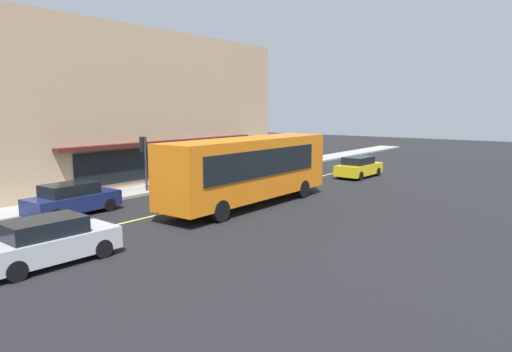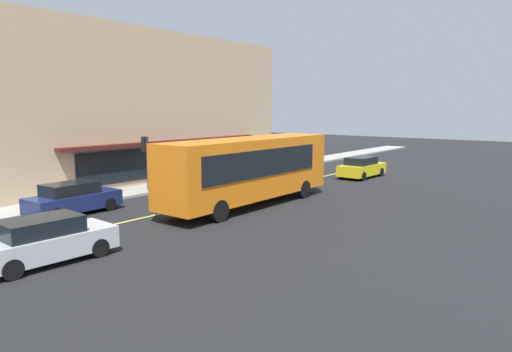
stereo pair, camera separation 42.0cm
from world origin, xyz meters
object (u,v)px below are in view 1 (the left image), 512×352
car_silver (48,242)px  car_yellow (359,167)px  traffic_light (144,151)px  bus (249,168)px  car_navy (72,199)px  pedestrian_at_corner (255,157)px  pedestrian_near_storefront (246,158)px

car_silver → car_yellow: (23.78, 0.11, 0.00)m
traffic_light → car_yellow: size_ratio=0.73×
car_silver → bus: bearing=1.9°
car_navy → traffic_light: bearing=17.1°
traffic_light → car_silver: bearing=-143.3°
car_navy → car_yellow: 20.21m
car_silver → pedestrian_at_corner: 22.84m
car_yellow → pedestrian_at_corner: 8.10m
bus → car_navy: 8.72m
car_silver → pedestrian_at_corner: size_ratio=2.50×
car_silver → traffic_light: bearing=36.7°
traffic_light → pedestrian_at_corner: 11.33m
bus → car_navy: bus is taller
bus → car_navy: (-6.70, 5.44, -1.24)m
bus → car_navy: size_ratio=2.55×
traffic_light → pedestrian_near_storefront: size_ratio=1.84×
car_navy → car_yellow: (19.39, -5.70, 0.00)m
bus → car_silver: (-11.10, -0.38, -1.24)m
pedestrian_at_corner → car_silver: bearing=-159.9°
car_yellow → bus: bearing=178.8°
car_navy → pedestrian_near_storefront: pedestrian_near_storefront is taller
car_silver → car_navy: bearing=52.9°
bus → traffic_light: bearing=97.0°
traffic_light → pedestrian_at_corner: traffic_light is taller
pedestrian_near_storefront → pedestrian_at_corner: (1.18, -0.01, 0.01)m
car_navy → car_yellow: size_ratio=1.00×
car_yellow → pedestrian_at_corner: pedestrian_at_corner is taller
pedestrian_near_storefront → car_yellow: bearing=-65.6°
car_yellow → pedestrian_at_corner: bearing=106.8°
traffic_light → car_yellow: (13.58, -7.48, -1.79)m
car_silver → pedestrian_at_corner: bearing=20.1°
car_silver → car_yellow: 23.78m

